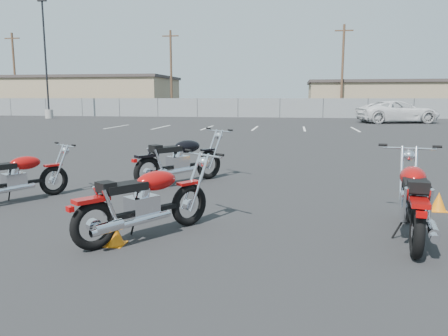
# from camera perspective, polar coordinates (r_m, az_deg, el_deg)

# --- Properties ---
(ground) EXTENTS (120.00, 120.00, 0.00)m
(ground) POSITION_cam_1_polar(r_m,az_deg,el_deg) (7.32, -2.31, -5.73)
(ground) COLOR black
(ground) RESTS_ON ground
(motorcycle_front_red) EXTENTS (1.45, 1.90, 1.00)m
(motorcycle_front_red) POSITION_cam_1_polar(r_m,az_deg,el_deg) (8.80, -25.47, -1.06)
(motorcycle_front_red) COLOR black
(motorcycle_front_red) RESTS_ON ground
(motorcycle_second_black) EXTENTS (1.88, 2.12, 1.17)m
(motorcycle_second_black) POSITION_cam_1_polar(r_m,az_deg,el_deg) (9.62, -5.78, 1.07)
(motorcycle_second_black) COLOR black
(motorcycle_second_black) RESTS_ON ground
(motorcycle_third_red) EXTENTS (1.69, 2.01, 1.09)m
(motorcycle_third_red) POSITION_cam_1_polar(r_m,az_deg,el_deg) (6.01, -10.25, -4.33)
(motorcycle_third_red) COLOR black
(motorcycle_third_red) RESTS_ON ground
(motorcycle_rear_red) EXTENTS (0.93, 2.37, 1.16)m
(motorcycle_rear_red) POSITION_cam_1_polar(r_m,az_deg,el_deg) (6.38, 23.53, -3.85)
(motorcycle_rear_red) COLOR black
(motorcycle_rear_red) RESTS_ON ground
(training_cone_near) EXTENTS (0.25, 0.25, 0.30)m
(training_cone_near) POSITION_cam_1_polar(r_m,az_deg,el_deg) (9.41, 22.96, -2.18)
(training_cone_near) COLOR orange
(training_cone_near) RESTS_ON ground
(training_cone_far) EXTENTS (0.27, 0.27, 0.32)m
(training_cone_far) POSITION_cam_1_polar(r_m,az_deg,el_deg) (8.19, 26.23, -3.95)
(training_cone_far) COLOR orange
(training_cone_far) RESTS_ON ground
(training_cone_extra) EXTENTS (0.28, 0.28, 0.33)m
(training_cone_extra) POSITION_cam_1_polar(r_m,az_deg,el_deg) (5.87, -14.21, -8.13)
(training_cone_extra) COLOR orange
(training_cone_extra) RESTS_ON ground
(light_pole_west) EXTENTS (0.80, 0.70, 10.32)m
(light_pole_west) POSITION_cam_1_polar(r_m,az_deg,el_deg) (42.98, -22.06, 9.62)
(light_pole_west) COLOR gray
(light_pole_west) RESTS_ON ground
(chainlink_fence) EXTENTS (80.06, 0.06, 1.80)m
(chainlink_fence) POSITION_cam_1_polar(r_m,az_deg,el_deg) (41.97, 7.31, 7.79)
(chainlink_fence) COLOR slate
(chainlink_fence) RESTS_ON ground
(tan_building_west) EXTENTS (18.40, 10.40, 4.30)m
(tan_building_west) POSITION_cam_1_polar(r_m,az_deg,el_deg) (54.25, -16.61, 9.12)
(tan_building_west) COLOR #968260
(tan_building_west) RESTS_ON ground
(tan_building_east) EXTENTS (14.40, 9.40, 3.70)m
(tan_building_east) POSITION_cam_1_polar(r_m,az_deg,el_deg) (51.65, 18.97, 8.69)
(tan_building_east) COLOR #968260
(tan_building_east) RESTS_ON ground
(utility_pole_a) EXTENTS (1.80, 0.24, 9.00)m
(utility_pole_a) POSITION_cam_1_polar(r_m,az_deg,el_deg) (55.72, -25.68, 11.20)
(utility_pole_a) COLOR #452E20
(utility_pole_a) RESTS_ON ground
(utility_pole_b) EXTENTS (1.80, 0.24, 9.00)m
(utility_pole_b) POSITION_cam_1_polar(r_m,az_deg,el_deg) (48.89, -6.92, 12.43)
(utility_pole_b) COLOR #452E20
(utility_pole_b) RESTS_ON ground
(utility_pole_c) EXTENTS (1.80, 0.24, 9.00)m
(utility_pole_c) POSITION_cam_1_polar(r_m,az_deg,el_deg) (46.24, 15.21, 12.37)
(utility_pole_c) COLOR #452E20
(utility_pole_c) RESTS_ON ground
(parking_line_stripes) EXTENTS (15.12, 4.00, 0.01)m
(parking_line_stripes) POSITION_cam_1_polar(r_m,az_deg,el_deg) (27.28, 0.91, 5.25)
(parking_line_stripes) COLOR silver
(parking_line_stripes) RESTS_ON ground
(white_van) EXTENTS (4.32, 7.26, 2.58)m
(white_van) POSITION_cam_1_polar(r_m,az_deg,el_deg) (35.26, 21.82, 7.59)
(white_van) COLOR white
(white_van) RESTS_ON ground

